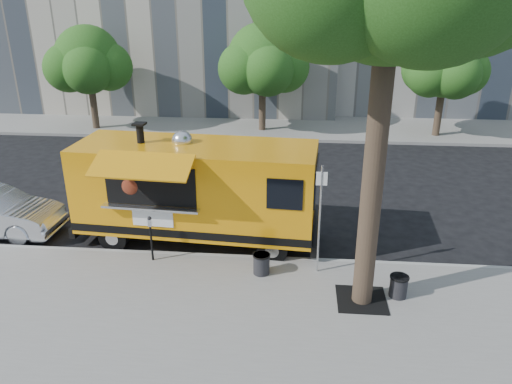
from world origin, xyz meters
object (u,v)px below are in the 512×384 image
parking_meter (151,233)px  food_truck (195,189)px  sign_post (320,213)px  far_tree_a (88,59)px  far_tree_c (445,64)px  far_tree_b (262,59)px  trash_bin_right (399,286)px  trash_bin_left (261,263)px

parking_meter → food_truck: size_ratio=0.18×
sign_post → food_truck: 3.98m
far_tree_a → far_tree_c: (18.00, 0.10, -0.06)m
far_tree_a → parking_meter: (7.00, -13.65, -2.79)m
far_tree_b → parking_meter: size_ratio=4.12×
food_truck → trash_bin_right: (5.54, -2.73, -1.24)m
trash_bin_left → food_truck: bearing=137.1°
far_tree_c → trash_bin_right: far_tree_c is taller
far_tree_a → food_truck: bearing=-56.7°
far_tree_a → sign_post: (11.55, -13.85, -1.93)m
far_tree_c → food_truck: bearing=-129.4°
far_tree_c → trash_bin_left: 16.58m
far_tree_b → trash_bin_left: bearing=-85.8°
far_tree_c → trash_bin_right: 15.96m
far_tree_c → sign_post: 15.48m
far_tree_b → food_truck: (-1.04, -12.53, -2.14)m
far_tree_b → sign_post: bearing=-79.9°
sign_post → trash_bin_left: 2.05m
sign_post → trash_bin_left: bearing=-170.9°
sign_post → parking_meter: sign_post is taller
parking_meter → trash_bin_left: bearing=-8.1°
far_tree_b → trash_bin_left: 14.91m
far_tree_c → parking_meter: size_ratio=3.90×
sign_post → trash_bin_right: 2.60m
far_tree_c → parking_meter: far_tree_c is taller
far_tree_a → far_tree_c: 18.00m
parking_meter → trash_bin_right: size_ratio=2.39×
far_tree_a → sign_post: bearing=-50.2°
far_tree_c → parking_meter: bearing=-128.7°
far_tree_b → trash_bin_right: 16.27m
far_tree_c → far_tree_b: bearing=178.1°
parking_meter → food_truck: bearing=57.6°
far_tree_c → trash_bin_right: size_ratio=9.31×
sign_post → food_truck: food_truck is taller
far_tree_b → parking_meter: bearing=-98.1°
parking_meter → trash_bin_right: (6.50, -1.21, -0.53)m
trash_bin_right → far_tree_a: bearing=132.3°
trash_bin_left → trash_bin_right: bearing=-12.7°
far_tree_a → parking_meter: 15.59m
far_tree_a → parking_meter: bearing=-62.9°
food_truck → trash_bin_right: food_truck is taller
far_tree_c → food_truck: 15.95m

